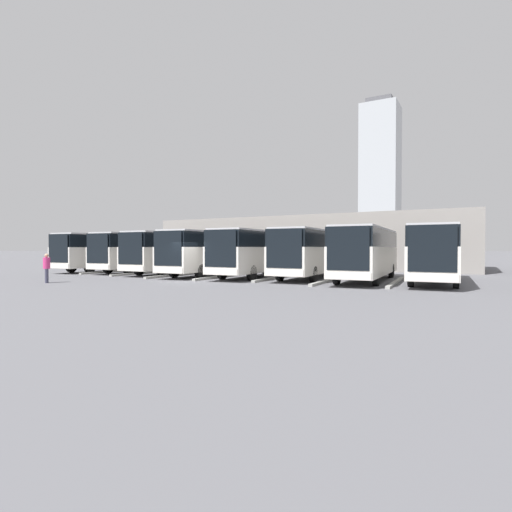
# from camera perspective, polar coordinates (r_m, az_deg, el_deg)

# --- Properties ---
(ground_plane) EXTENTS (600.00, 600.00, 0.00)m
(ground_plane) POSITION_cam_1_polar(r_m,az_deg,el_deg) (26.14, -9.12, -3.52)
(ground_plane) COLOR #5B5B60
(bus_0) EXTENTS (3.19, 11.43, 3.38)m
(bus_0) POSITION_cam_1_polar(r_m,az_deg,el_deg) (26.76, 24.17, 0.53)
(bus_0) COLOR silver
(bus_0) RESTS_ON ground_plane
(curb_divider_0) EXTENTS (0.71, 7.81, 0.15)m
(curb_divider_0) POSITION_cam_1_polar(r_m,az_deg,el_deg) (25.42, 19.36, -3.53)
(curb_divider_0) COLOR #9E9E99
(curb_divider_0) RESTS_ON ground_plane
(bus_1) EXTENTS (3.19, 11.43, 3.38)m
(bus_1) POSITION_cam_1_polar(r_m,az_deg,el_deg) (26.72, 15.56, 0.59)
(bus_1) COLOR silver
(bus_1) RESTS_ON ground_plane
(curb_divider_1) EXTENTS (0.71, 7.81, 0.15)m
(curb_divider_1) POSITION_cam_1_polar(r_m,az_deg,el_deg) (25.74, 10.38, -3.43)
(curb_divider_1) COLOR #9E9E99
(curb_divider_1) RESTS_ON ground_plane
(bus_2) EXTENTS (3.19, 11.43, 3.38)m
(bus_2) POSITION_cam_1_polar(r_m,az_deg,el_deg) (28.53, 8.12, 0.65)
(bus_2) COLOR silver
(bus_2) RESTS_ON ground_plane
(curb_divider_2) EXTENTS (0.71, 7.81, 0.15)m
(curb_divider_2) POSITION_cam_1_polar(r_m,az_deg,el_deg) (27.85, 3.07, -3.07)
(curb_divider_2) COLOR #9E9E99
(curb_divider_2) RESTS_ON ground_plane
(bus_3) EXTENTS (3.19, 11.43, 3.38)m
(bus_3) POSITION_cam_1_polar(r_m,az_deg,el_deg) (29.51, 0.40, 0.67)
(bus_3) COLOR silver
(bus_3) RESTS_ON ground_plane
(curb_divider_3) EXTENTS (0.71, 7.81, 0.15)m
(curb_divider_3) POSITION_cam_1_polar(r_m,az_deg,el_deg) (29.16, -4.59, -2.88)
(curb_divider_3) COLOR #9E9E99
(curb_divider_3) RESTS_ON ground_plane
(bus_4) EXTENTS (3.19, 11.43, 3.38)m
(bus_4) POSITION_cam_1_polar(r_m,az_deg,el_deg) (31.37, -6.19, 0.69)
(bus_4) COLOR silver
(bus_4) RESTS_ON ground_plane
(curb_divider_4) EXTENTS (0.71, 7.81, 0.15)m
(curb_divider_4) POSITION_cam_1_polar(r_m,az_deg,el_deg) (31.31, -10.92, -2.63)
(curb_divider_4) COLOR #9E9E99
(curb_divider_4) RESTS_ON ground_plane
(bus_5) EXTENTS (3.19, 11.43, 3.38)m
(bus_5) POSITION_cam_1_polar(r_m,az_deg,el_deg) (34.20, -11.12, 0.71)
(bus_5) COLOR silver
(bus_5) RESTS_ON ground_plane
(curb_divider_5) EXTENTS (0.71, 7.81, 0.15)m
(curb_divider_5) POSITION_cam_1_polar(r_m,az_deg,el_deg) (34.35, -15.43, -2.32)
(curb_divider_5) COLOR #9E9E99
(curb_divider_5) RESTS_ON ground_plane
(bus_6) EXTENTS (3.19, 11.43, 3.38)m
(bus_6) POSITION_cam_1_polar(r_m,az_deg,el_deg) (37.17, -15.38, 0.73)
(bus_6) COLOR silver
(bus_6) RESTS_ON ground_plane
(curb_divider_6) EXTENTS (0.71, 7.81, 0.15)m
(curb_divider_6) POSITION_cam_1_polar(r_m,az_deg,el_deg) (37.50, -19.31, -2.05)
(curb_divider_6) COLOR #9E9E99
(curb_divider_6) RESTS_ON ground_plane
(bus_7) EXTENTS (3.19, 11.43, 3.38)m
(bus_7) POSITION_cam_1_polar(r_m,az_deg,el_deg) (39.67, -20.02, 0.72)
(bus_7) COLOR silver
(bus_7) RESTS_ON ground_plane
(pedestrian) EXTENTS (0.55, 0.55, 1.78)m
(pedestrian) POSITION_cam_1_polar(r_m,az_deg,el_deg) (27.38, -27.73, -1.42)
(pedestrian) COLOR #38384C
(pedestrian) RESTS_ON ground_plane
(station_building) EXTENTS (33.41, 12.42, 5.40)m
(station_building) POSITION_cam_1_polar(r_m,az_deg,el_deg) (44.19, 7.58, 1.92)
(station_building) COLOR gray
(station_building) RESTS_ON ground_plane
(office_tower) EXTENTS (14.37, 14.37, 62.28)m
(office_tower) POSITION_cam_1_polar(r_m,az_deg,el_deg) (172.90, 17.33, 10.54)
(office_tower) COLOR #ADB2B7
(office_tower) RESTS_ON ground_plane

